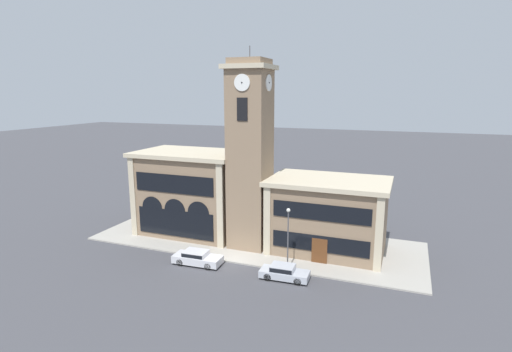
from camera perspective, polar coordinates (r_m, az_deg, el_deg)
name	(u,v)px	position (r m, az deg, el deg)	size (l,w,h in m)	color
ground_plane	(232,263)	(39.68, -3.45, -12.31)	(300.00, 300.00, 0.00)	#424247
sidewalk_kerb	(255,241)	(44.82, -0.19, -9.28)	(35.73, 12.16, 0.15)	#A39E93
clock_tower	(250,156)	(41.13, -0.85, 2.86)	(4.58, 4.58, 20.71)	#897056
town_hall_left_wing	(191,192)	(47.09, -9.21, -2.31)	(12.33, 8.01, 9.64)	#897056
town_hall_right_wing	(328,215)	(41.90, 10.22, -5.53)	(12.09, 8.01, 7.65)	#897056
parked_car_near	(197,257)	(39.50, -8.42, -11.42)	(4.79, 2.10, 1.33)	silver
parked_car_mid	(284,272)	(36.34, 4.01, -13.49)	(4.41, 1.94, 1.30)	#B2B7C1
street_lamp	(288,230)	(36.73, 4.61, -7.65)	(0.36, 0.36, 5.86)	#4C4C51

